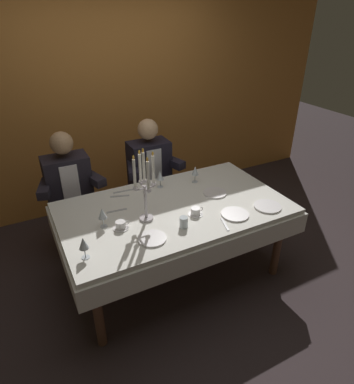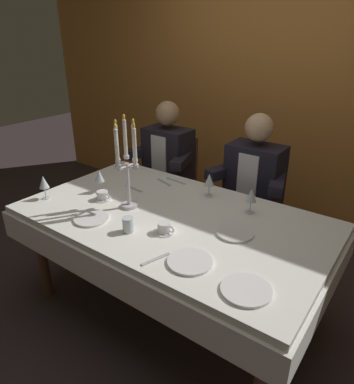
# 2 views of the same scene
# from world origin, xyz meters

# --- Properties ---
(ground_plane) EXTENTS (12.00, 12.00, 0.00)m
(ground_plane) POSITION_xyz_m (0.00, 0.00, 0.00)
(ground_plane) COLOR #352A2C
(back_wall) EXTENTS (6.00, 0.12, 2.70)m
(back_wall) POSITION_xyz_m (0.00, 1.66, 1.35)
(back_wall) COLOR #C87D36
(back_wall) RESTS_ON ground_plane
(dining_table) EXTENTS (1.94, 1.14, 0.74)m
(dining_table) POSITION_xyz_m (0.00, 0.00, 0.62)
(dining_table) COLOR white
(dining_table) RESTS_ON ground_plane
(candelabra) EXTENTS (0.19, 0.19, 0.60)m
(candelabra) POSITION_xyz_m (-0.29, -0.07, 1.03)
(candelabra) COLOR silver
(candelabra) RESTS_ON dining_table
(dinner_plate_0) EXTENTS (0.21, 0.21, 0.01)m
(dinner_plate_0) POSITION_xyz_m (-0.35, -0.34, 0.75)
(dinner_plate_0) COLOR white
(dinner_plate_0) RESTS_ON dining_table
(dinner_plate_1) EXTENTS (0.21, 0.21, 0.01)m
(dinner_plate_1) POSITION_xyz_m (0.43, 0.03, 0.75)
(dinner_plate_1) COLOR white
(dinner_plate_1) RESTS_ON dining_table
(dinner_plate_2) EXTENTS (0.23, 0.23, 0.01)m
(dinner_plate_2) POSITION_xyz_m (0.38, -0.35, 0.75)
(dinner_plate_2) COLOR white
(dinner_plate_2) RESTS_ON dining_table
(dinner_plate_3) EXTENTS (0.23, 0.23, 0.01)m
(dinner_plate_3) POSITION_xyz_m (0.69, -0.37, 0.75)
(dinner_plate_3) COLOR white
(dinner_plate_3) RESTS_ON dining_table
(wine_glass_0) EXTENTS (0.07, 0.07, 0.16)m
(wine_glass_0) POSITION_xyz_m (0.38, 0.31, 0.85)
(wine_glass_0) COLOR silver
(wine_glass_0) RESTS_ON dining_table
(wine_glass_1) EXTENTS (0.07, 0.07, 0.16)m
(wine_glass_1) POSITION_xyz_m (-0.62, -0.02, 0.85)
(wine_glass_1) COLOR silver
(wine_glass_1) RESTS_ON dining_table
(wine_glass_2) EXTENTS (0.07, 0.07, 0.16)m
(wine_glass_2) POSITION_xyz_m (0.04, 0.37, 0.86)
(wine_glass_2) COLOR silver
(wine_glass_2) RESTS_ON dining_table
(wine_glass_3) EXTENTS (0.07, 0.07, 0.16)m
(wine_glass_3) POSITION_xyz_m (-0.83, -0.32, 0.85)
(wine_glass_3) COLOR silver
(wine_glass_3) RESTS_ON dining_table
(water_tumbler_0) EXTENTS (0.07, 0.07, 0.09)m
(water_tumbler_0) POSITION_xyz_m (-0.08, -0.31, 0.78)
(water_tumbler_0) COLOR silver
(water_tumbler_0) RESTS_ON dining_table
(coffee_cup_0) EXTENTS (0.13, 0.12, 0.06)m
(coffee_cup_0) POSITION_xyz_m (0.09, -0.19, 0.77)
(coffee_cup_0) COLOR white
(coffee_cup_0) RESTS_ON dining_table
(coffee_cup_1) EXTENTS (0.13, 0.12, 0.06)m
(coffee_cup_1) POSITION_xyz_m (-0.51, -0.10, 0.77)
(coffee_cup_1) COLOR white
(coffee_cup_1) RESTS_ON dining_table
(fork_0) EXTENTS (0.17, 0.03, 0.01)m
(fork_0) POSITION_xyz_m (-0.46, 0.15, 0.74)
(fork_0) COLOR #B7B7BC
(fork_0) RESTS_ON dining_table
(knife_1) EXTENTS (0.19, 0.04, 0.01)m
(knife_1) POSITION_xyz_m (-0.30, 0.45, 0.74)
(knife_1) COLOR #B7B7BC
(knife_1) RESTS_ON dining_table
(fork_2) EXTENTS (0.17, 0.07, 0.01)m
(fork_2) POSITION_xyz_m (-0.36, 0.38, 0.74)
(fork_2) COLOR #B7B7BC
(fork_2) RESTS_ON dining_table
(spoon_3) EXTENTS (0.07, 0.17, 0.01)m
(spoon_3) POSITION_xyz_m (0.22, -0.43, 0.74)
(spoon_3) COLOR #B7B7BC
(spoon_3) RESTS_ON dining_table
(seated_diner_0) EXTENTS (0.63, 0.48, 1.24)m
(seated_diner_0) POSITION_xyz_m (-0.70, 0.89, 0.74)
(seated_diner_0) COLOR brown
(seated_diner_0) RESTS_ON ground_plane
(seated_diner_1) EXTENTS (0.63, 0.48, 1.24)m
(seated_diner_1) POSITION_xyz_m (0.15, 0.89, 0.74)
(seated_diner_1) COLOR brown
(seated_diner_1) RESTS_ON ground_plane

